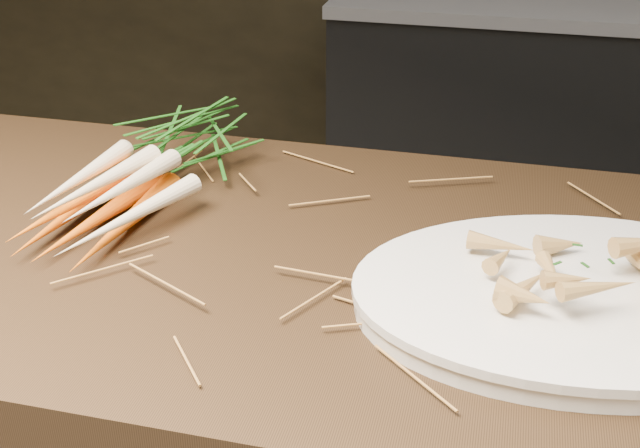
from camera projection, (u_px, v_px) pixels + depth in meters
The scene contains 5 objects.
back_counter at pixel (601, 124), 2.75m from camera, with size 1.82×0.62×0.84m.
straw_bedding at pixel (505, 269), 0.97m from camera, with size 1.40×0.60×0.02m, color #905F26, non-canonical shape.
root_veg_bunch at pixel (156, 162), 1.17m from camera, with size 0.21×0.50×0.09m.
serving_platter at pixel (583, 302), 0.90m from camera, with size 0.52×0.34×0.03m, color white, non-canonical shape.
roasted_veg_heap at pixel (589, 270), 0.88m from camera, with size 0.25×0.18×0.06m, color #A17040, non-canonical shape.
Camera 1 is at (-0.02, -0.56, 1.42)m, focal length 45.00 mm.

